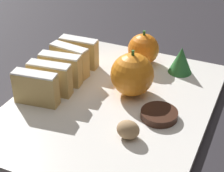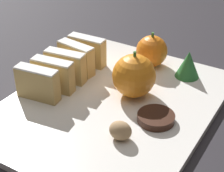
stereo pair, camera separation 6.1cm
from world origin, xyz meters
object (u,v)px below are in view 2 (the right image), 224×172
(walnut, at_px, (120,131))
(chocolate_cookie, at_px, (156,118))
(orange_far, at_px, (134,76))
(orange_near, at_px, (152,51))

(walnut, distance_m, chocolate_cookie, 0.07)
(orange_far, xyz_separation_m, chocolate_cookie, (0.07, -0.05, -0.03))
(chocolate_cookie, bearing_deg, orange_near, 118.56)
(orange_near, height_order, walnut, orange_near)
(orange_near, xyz_separation_m, orange_far, (0.02, -0.11, 0.01))
(orange_far, distance_m, chocolate_cookie, 0.09)
(orange_far, bearing_deg, orange_near, 100.54)
(walnut, height_order, chocolate_cookie, walnut)
(orange_near, relative_size, orange_far, 0.84)
(walnut, bearing_deg, chocolate_cookie, 67.75)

